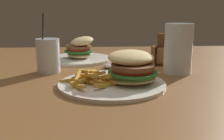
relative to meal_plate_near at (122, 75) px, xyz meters
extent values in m
cube|color=brown|center=(0.01, 0.13, -0.05)|extent=(1.41, 1.30, 0.03)
cylinder|color=brown|center=(0.65, 0.71, -0.42)|extent=(0.09, 0.09, 0.71)
cylinder|color=silver|center=(-0.03, 0.00, -0.03)|extent=(0.30, 0.30, 0.01)
ellipsoid|color=#E0C17F|center=(0.03, -0.01, -0.01)|extent=(0.15, 0.13, 0.03)
cylinder|color=#2D6628|center=(0.03, -0.01, 0.01)|extent=(0.16, 0.16, 0.01)
cylinder|color=red|center=(0.03, -0.01, 0.01)|extent=(0.13, 0.13, 0.01)
cylinder|color=brown|center=(0.03, -0.01, 0.02)|extent=(0.14, 0.14, 0.01)
ellipsoid|color=#E0C17F|center=(0.03, 0.01, 0.05)|extent=(0.15, 0.14, 0.05)
cube|color=gold|center=(-0.10, 0.00, 0.00)|extent=(0.06, 0.07, 0.02)
cube|color=gold|center=(-0.10, 0.00, 0.00)|extent=(0.07, 0.05, 0.03)
cube|color=gold|center=(-0.06, -0.02, 0.00)|extent=(0.06, 0.04, 0.03)
cube|color=gold|center=(-0.05, -0.03, -0.02)|extent=(0.07, 0.01, 0.02)
cube|color=gold|center=(-0.11, -0.03, -0.01)|extent=(0.06, 0.06, 0.01)
cube|color=gold|center=(-0.09, 0.03, -0.01)|extent=(0.04, 0.07, 0.02)
cube|color=gold|center=(-0.07, 0.01, -0.01)|extent=(0.02, 0.08, 0.01)
cube|color=gold|center=(-0.12, 0.00, 0.00)|extent=(0.02, 0.08, 0.02)
cube|color=gold|center=(-0.08, 0.00, 0.00)|extent=(0.06, 0.07, 0.04)
cube|color=gold|center=(-0.04, -0.01, -0.01)|extent=(0.05, 0.06, 0.01)
cube|color=gold|center=(-0.09, -0.01, 0.00)|extent=(0.06, 0.07, 0.02)
cube|color=gold|center=(-0.09, 0.01, 0.00)|extent=(0.01, 0.07, 0.03)
cube|color=gold|center=(-0.11, 0.04, -0.01)|extent=(0.03, 0.05, 0.02)
cube|color=gold|center=(-0.03, 0.01, -0.01)|extent=(0.08, 0.03, 0.03)
cube|color=gold|center=(-0.05, -0.05, -0.02)|extent=(0.06, 0.06, 0.03)
cube|color=gold|center=(-0.09, 0.04, -0.01)|extent=(0.05, 0.06, 0.02)
cube|color=gold|center=(-0.09, 0.01, -0.01)|extent=(0.02, 0.08, 0.03)
cube|color=gold|center=(-0.12, -0.05, -0.02)|extent=(0.05, 0.08, 0.03)
cube|color=gold|center=(-0.09, 0.01, 0.01)|extent=(0.06, 0.06, 0.02)
cube|color=gold|center=(-0.08, 0.02, 0.00)|extent=(0.04, 0.07, 0.01)
cube|color=gold|center=(-0.14, 0.01, -0.01)|extent=(0.07, 0.04, 0.03)
cylinder|color=silver|center=(0.20, 0.14, 0.05)|extent=(0.09, 0.09, 0.16)
cylinder|color=gold|center=(0.20, 0.14, 0.04)|extent=(0.08, 0.08, 0.15)
cylinder|color=silver|center=(-0.23, 0.18, 0.02)|extent=(0.08, 0.08, 0.11)
cylinder|color=orange|center=(-0.23, 0.18, 0.02)|extent=(0.07, 0.07, 0.09)
cylinder|color=black|center=(-0.24, 0.16, 0.07)|extent=(0.02, 0.02, 0.20)
ellipsoid|color=silver|center=(-0.02, 0.22, -0.02)|extent=(0.08, 0.07, 0.02)
cube|color=silver|center=(0.06, 0.17, -0.03)|extent=(0.12, 0.08, 0.00)
cylinder|color=silver|center=(-0.14, 0.39, -0.03)|extent=(0.27, 0.27, 0.01)
ellipsoid|color=#E0C17F|center=(-0.14, 0.39, -0.01)|extent=(0.13, 0.14, 0.03)
cylinder|color=#2D6628|center=(-0.14, 0.39, 0.01)|extent=(0.16, 0.16, 0.01)
cylinder|color=red|center=(-0.14, 0.39, 0.01)|extent=(0.13, 0.13, 0.01)
cylinder|color=brown|center=(-0.14, 0.39, 0.02)|extent=(0.14, 0.14, 0.01)
ellipsoid|color=#E0C17F|center=(-0.13, 0.39, 0.05)|extent=(0.14, 0.14, 0.05)
cube|color=brown|center=(0.21, 0.28, -0.03)|extent=(0.12, 0.07, 0.01)
cube|color=brown|center=(0.15, 0.28, 0.00)|extent=(0.01, 0.07, 0.07)
cube|color=brown|center=(0.26, 0.28, 0.00)|extent=(0.01, 0.07, 0.07)
cube|color=brown|center=(0.21, 0.25, 0.00)|extent=(0.12, 0.01, 0.07)
cube|color=brown|center=(0.21, 0.31, 0.00)|extent=(0.12, 0.01, 0.07)
cylinder|color=#512D14|center=(0.18, 0.29, 0.03)|extent=(0.03, 0.03, 0.11)
cylinder|color=maroon|center=(0.21, 0.28, 0.03)|extent=(0.03, 0.03, 0.11)
cylinder|color=gold|center=(0.24, 0.28, 0.03)|extent=(0.03, 0.03, 0.11)
camera|label=1|loc=(-0.07, -0.70, 0.18)|focal=42.00mm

